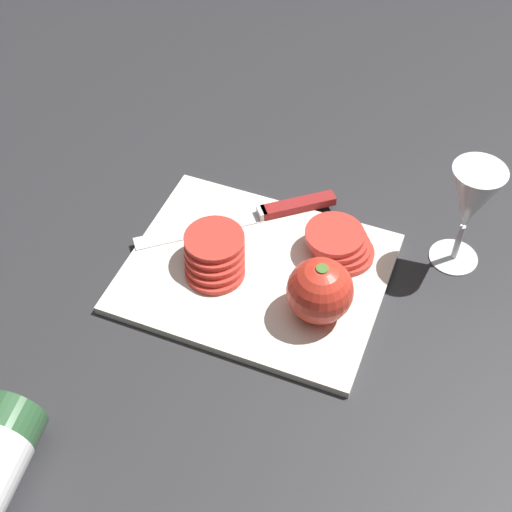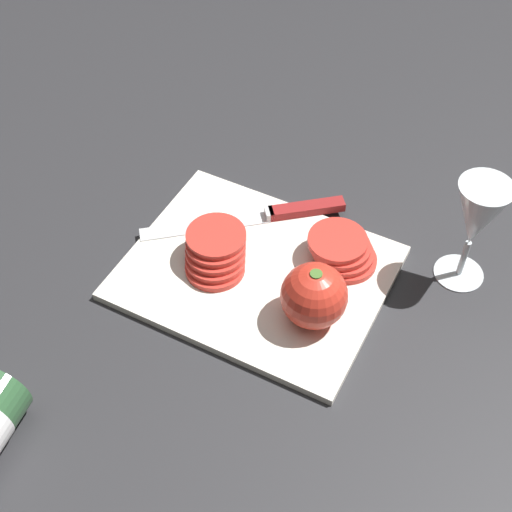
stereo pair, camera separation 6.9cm
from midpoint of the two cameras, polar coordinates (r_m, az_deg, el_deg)
name	(u,v)px [view 1 (the left image)]	position (r m, az deg, el deg)	size (l,w,h in m)	color
ground_plane	(203,241)	(1.07, -6.08, 1.10)	(3.00, 3.00, 0.00)	#28282B
cutting_board	(256,273)	(1.02, -1.93, -1.42)	(0.36, 0.29, 0.01)	silver
wine_glass	(471,202)	(0.99, 14.92, 4.09)	(0.07, 0.07, 0.17)	silver
whole_tomato	(320,291)	(0.93, 3.05, -2.87)	(0.09, 0.09, 0.09)	red
knife	(276,211)	(1.08, -0.20, 3.58)	(0.26, 0.21, 0.01)	silver
tomato_slice_stack_near	(215,255)	(1.00, -5.28, -0.01)	(0.10, 0.11, 0.05)	red
tomato_slice_stack_far	(340,244)	(1.02, 4.81, 0.91)	(0.10, 0.09, 0.04)	red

